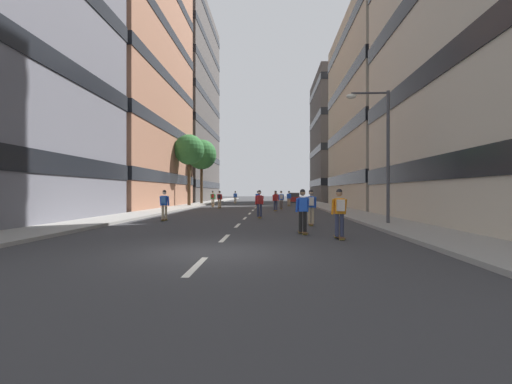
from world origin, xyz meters
The scene contains 25 objects.
ground_plane centered at (0.00, 31.58, 0.00)m, with size 189.46×189.46×0.00m, color #333335.
sidewalk_left centered at (-7.69, 35.52, 0.07)m, with size 2.80×86.84×0.14m, color gray.
sidewalk_right centered at (7.69, 35.52, 0.07)m, with size 2.80×86.84×0.14m, color gray.
lane_markings centered at (0.00, 33.00, 0.00)m, with size 0.16×72.20×0.01m.
building_left_mid centered at (-16.09, 28.71, 15.73)m, with size 14.12×22.10×31.28m.
building_left_far centered at (-16.09, 53.45, 16.87)m, with size 14.12×23.86×33.55m.
building_right_mid centered at (16.09, 28.71, 9.88)m, with size 14.12×19.37×19.58m.
building_right_far centered at (16.09, 53.45, 10.73)m, with size 14.12×16.20×21.27m.
parked_car_near centered at (5.09, 47.04, 0.70)m, with size 1.82×4.40×1.52m.
street_tree_near centered at (-7.69, 38.74, 6.63)m, with size 4.00×4.00×8.53m.
street_tree_mid centered at (-7.69, 31.29, 6.41)m, with size 3.44×3.44×8.05m.
streetlamp_right centered at (7.05, 8.19, 4.14)m, with size 2.13×0.30×6.50m.
skater_0 centered at (-4.82, 30.36, 1.02)m, with size 0.54×0.91×1.78m.
skater_1 centered at (2.02, 21.93, 1.02)m, with size 0.55×0.92×1.78m.
skater_2 centered at (3.63, 8.12, 1.02)m, with size 0.54×0.91×1.78m.
skater_3 centered at (-4.50, 10.80, 1.02)m, with size 0.54×0.91×1.78m.
skater_4 centered at (3.71, 33.08, 0.98)m, with size 0.57×0.92×1.78m.
skater_5 centered at (0.91, 13.19, 1.02)m, with size 0.55×0.92×1.78m.
skater_6 centered at (4.07, 2.88, 1.02)m, with size 0.55×0.91×1.78m.
skater_7 centered at (2.61, 25.65, 1.02)m, with size 0.53×0.90×1.78m.
skater_8 centered at (-3.60, 26.93, 1.02)m, with size 0.56×0.92×1.78m.
skater_9 centered at (2.91, 4.41, 0.98)m, with size 0.56×0.92×1.78m.
skater_10 centered at (2.25, 39.53, 1.02)m, with size 0.55×0.92×1.78m.
skater_11 centered at (0.12, 31.49, 0.98)m, with size 0.56×0.92×1.78m.
skater_12 centered at (-3.57, 42.91, 0.98)m, with size 0.56×0.92×1.78m.
Camera 1 is at (1.69, -10.18, 1.67)m, focal length 25.87 mm.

